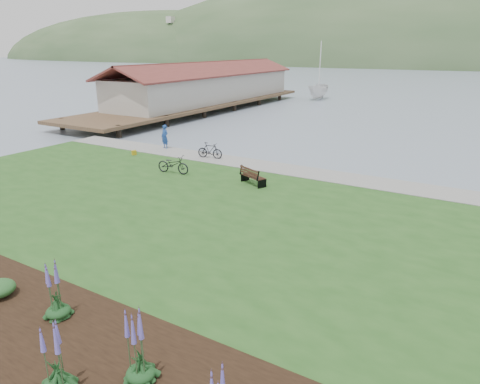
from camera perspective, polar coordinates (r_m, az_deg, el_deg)
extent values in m
plane|color=slate|center=(18.70, -2.39, -3.16)|extent=(600.00, 600.00, 0.00)
cube|color=#234E1B|center=(17.11, -6.06, -4.68)|extent=(34.00, 20.00, 0.40)
cube|color=gray|center=(24.32, 6.49, 2.99)|extent=(34.00, 2.20, 0.03)
cube|color=black|center=(10.37, -19.44, -21.71)|extent=(24.00, 4.40, 0.04)
cube|color=#4C3826|center=(50.49, -5.44, 11.71)|extent=(8.00, 36.00, 0.30)
cube|color=#B2ADA3|center=(51.94, -4.16, 13.77)|extent=(6.40, 28.00, 3.00)
cube|color=black|center=(21.50, 1.80, 2.10)|extent=(1.55, 1.08, 0.05)
cube|color=black|center=(21.27, 1.21, 2.69)|extent=(1.40, 0.74, 0.46)
cube|color=black|center=(22.12, 0.68, 2.01)|extent=(0.26, 0.48, 0.40)
cube|color=black|center=(21.02, 2.95, 1.08)|extent=(0.26, 0.48, 0.40)
imported|color=navy|center=(29.62, -10.02, 7.54)|extent=(0.77, 0.60, 1.91)
imported|color=black|center=(23.67, -8.91, 3.67)|extent=(0.90, 1.99, 1.01)
imported|color=black|center=(26.66, -4.03, 5.53)|extent=(0.72, 1.70, 0.99)
imported|color=silver|center=(62.46, 10.37, 12.05)|extent=(9.82, 9.98, 24.74)
cube|color=gold|center=(28.39, -13.95, 5.12)|extent=(0.27, 0.32, 0.30)
cone|color=#5849AB|center=(9.49, -23.67, -18.55)|extent=(0.32, 0.32, 1.44)
ellipsoid|color=#153A1A|center=(9.79, -13.09, -22.49)|extent=(0.62, 0.62, 0.31)
cone|color=#5849AB|center=(9.20, -13.54, -17.99)|extent=(0.36, 0.36, 1.60)
ellipsoid|color=#153A1A|center=(12.21, -23.06, -14.44)|extent=(0.62, 0.62, 0.31)
cone|color=#5849AB|center=(11.76, -23.63, -10.73)|extent=(0.36, 0.36, 1.50)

